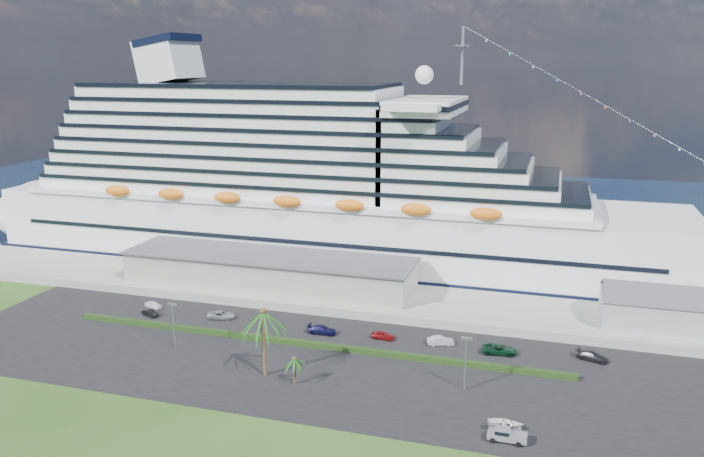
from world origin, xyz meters
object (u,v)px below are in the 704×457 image
(cruise_ship, at_px, (322,194))
(boat_trailer, at_px, (505,424))
(parked_car_3, at_px, (322,330))
(pickup_truck, at_px, (507,435))

(cruise_ship, distance_m, boat_trailer, 83.15)
(cruise_ship, height_order, parked_car_3, cruise_ship)
(parked_car_3, height_order, pickup_truck, pickup_truck)
(parked_car_3, bearing_deg, pickup_truck, -127.93)
(parked_car_3, xyz_separation_m, pickup_truck, (34.00, -26.43, 0.21))
(pickup_truck, relative_size, boat_trailer, 0.92)
(cruise_ship, xyz_separation_m, pickup_truck, (48.53, -68.54, -15.61))
(parked_car_3, relative_size, boat_trailer, 0.96)
(cruise_ship, bearing_deg, pickup_truck, -54.70)
(cruise_ship, xyz_separation_m, parked_car_3, (14.54, -42.11, -15.82))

